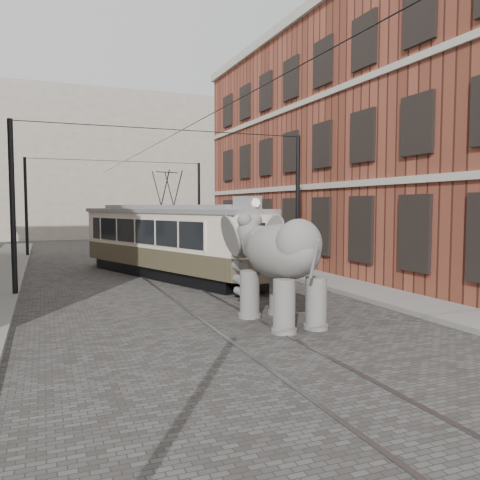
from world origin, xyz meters
name	(u,v)px	position (x,y,z in m)	size (l,w,h in m)	color
ground	(232,322)	(0.00, 0.00, 0.00)	(120.00, 120.00, 0.00)	#44423F
tram_rails	(232,322)	(0.00, 0.00, 0.01)	(1.54, 80.00, 0.02)	slate
sidewalk_right	(411,303)	(6.00, 0.00, 0.07)	(2.00, 60.00, 0.15)	slate
brick_building	(370,149)	(11.00, 9.00, 6.00)	(8.00, 26.00, 12.00)	brown
distant_block	(92,167)	(0.00, 40.00, 7.00)	(28.00, 10.00, 14.00)	gray
catenary	(177,209)	(-0.20, 5.00, 3.00)	(11.00, 30.20, 6.00)	black
tram	(168,225)	(0.36, 8.83, 2.30)	(2.39, 11.60, 4.60)	beige
elephant	(281,268)	(1.17, -0.57, 1.47)	(2.64, 4.79, 2.93)	slate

